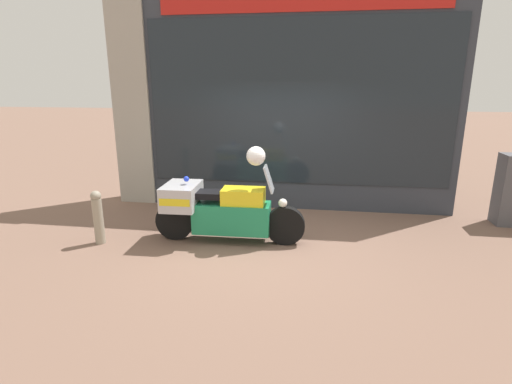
% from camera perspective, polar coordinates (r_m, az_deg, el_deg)
% --- Properties ---
extents(ground_plane, '(60.00, 60.00, 0.00)m').
position_cam_1_polar(ground_plane, '(6.51, 1.60, -7.13)').
color(ground_plane, '#7A5B4C').
extents(shop_building, '(6.77, 0.55, 4.09)m').
position_cam_1_polar(shop_building, '(8.04, 0.73, 12.33)').
color(shop_building, '#333842').
rests_on(shop_building, ground).
extents(window_display, '(5.55, 0.30, 2.02)m').
position_cam_1_polar(window_display, '(8.25, 5.48, 1.26)').
color(window_display, slate).
rests_on(window_display, ground).
extents(paramedic_motorcycle, '(2.42, 0.77, 1.27)m').
position_cam_1_polar(paramedic_motorcycle, '(6.39, -5.49, -2.40)').
color(paramedic_motorcycle, black).
rests_on(paramedic_motorcycle, ground).
extents(white_helmet, '(0.29, 0.29, 0.29)m').
position_cam_1_polar(white_helmet, '(6.08, -0.01, 5.17)').
color(white_helmet, white).
rests_on(white_helmet, paramedic_motorcycle).
extents(street_bollard, '(0.16, 0.16, 0.87)m').
position_cam_1_polar(street_bollard, '(6.78, -21.65, -3.25)').
color(street_bollard, gray).
rests_on(street_bollard, ground).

